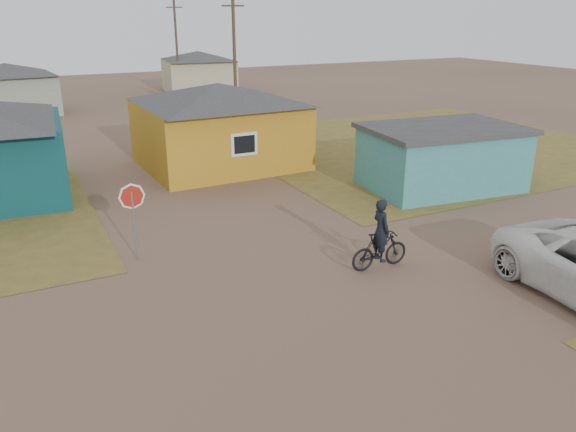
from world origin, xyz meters
The scene contains 10 objects.
ground centered at (0.00, 0.00, 0.00)m, with size 120.00×120.00×0.00m, color brown.
grass_ne centered at (14.00, 13.00, 0.01)m, with size 20.00×18.00×0.00m, color olive.
house_yellow centered at (2.50, 14.00, 2.00)m, with size 7.72×6.76×3.90m.
shed_turquoise centered at (9.50, 6.50, 1.31)m, with size 6.71×4.93×2.60m.
house_pale_west centered at (-6.00, 34.00, 1.86)m, with size 7.04×6.15×3.60m.
house_beige_east centered at (10.00, 40.00, 1.86)m, with size 6.95×6.05×3.60m.
utility_pole_near centered at (6.50, 22.00, 4.14)m, with size 1.40×0.20×8.00m.
utility_pole_far centered at (7.50, 38.00, 4.14)m, with size 1.40×0.20×8.00m.
stop_sign centered at (-3.54, 4.78, 1.76)m, with size 0.75×0.30×2.39m.
cyclist centered at (2.59, 1.09, 0.76)m, with size 1.86×0.67×2.09m.
Camera 1 is at (-6.39, -10.95, 7.02)m, focal length 35.00 mm.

